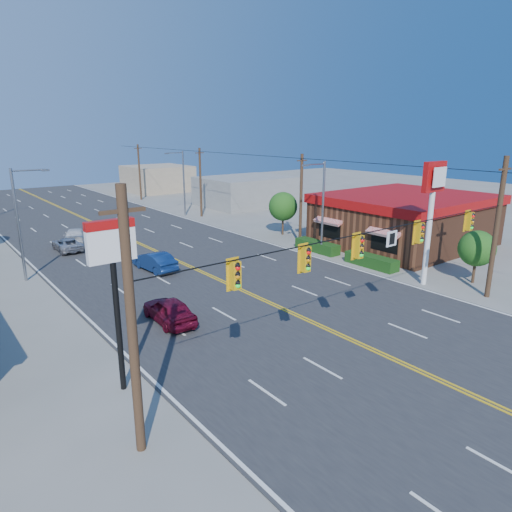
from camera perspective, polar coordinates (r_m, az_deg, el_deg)
ground at (r=23.75m, az=13.84°, el=-11.20°), size 160.00×160.00×0.00m
road at (r=38.43m, az=-10.01°, el=-0.54°), size 20.00×120.00×0.06m
signal_span at (r=21.94m, az=14.46°, el=0.19°), size 24.32×0.34×9.00m
kfc at (r=45.22m, az=18.02°, el=4.40°), size 16.30×12.40×4.70m
kfc_pylon at (r=32.98m, az=21.14°, el=6.71°), size 2.20×0.36×8.50m
pizza_hut_sign at (r=18.65m, az=-17.39°, el=-1.77°), size 1.90×0.30×6.85m
streetlight_se at (r=39.10m, az=8.18°, el=6.55°), size 2.55×0.25×8.00m
streetlight_ne at (r=58.25m, az=-9.19°, el=9.41°), size 2.55×0.25×8.00m
streetlight_sw at (r=35.89m, az=-27.34°, el=4.18°), size 2.55×0.25×8.00m
utility_pole_near at (r=42.94m, az=5.64°, el=7.00°), size 0.28×0.28×8.40m
utility_pole_mid at (r=57.25m, az=-6.95°, el=9.08°), size 0.28×0.28×8.40m
utility_pole_far at (r=73.21m, az=-14.36°, el=10.09°), size 0.28×0.28×8.40m
tree_kfc_rear at (r=46.92m, az=3.39°, el=6.20°), size 2.94×2.94×4.41m
tree_kfc_front at (r=35.29m, az=25.90°, el=0.84°), size 2.52×2.52×3.78m
bld_east_mid at (r=66.23m, az=-1.35°, el=8.12°), size 12.00×10.00×4.00m
bld_east_far at (r=83.46m, az=-12.20°, el=9.45°), size 10.00×10.00×4.40m
car_magenta at (r=26.10m, az=-10.79°, el=-6.77°), size 1.89×4.34×1.45m
car_blue at (r=35.78m, az=-12.55°, el=-0.72°), size 1.90×4.52×1.45m
car_white at (r=46.81m, az=-21.60°, el=2.31°), size 3.49×5.14×1.38m
car_silver at (r=44.00m, az=-22.50°, el=1.30°), size 2.10×4.33×1.19m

